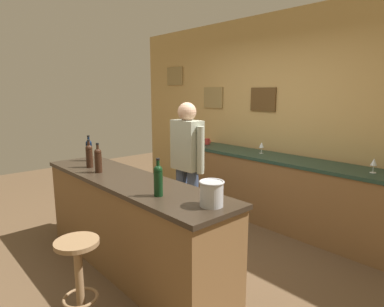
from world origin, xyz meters
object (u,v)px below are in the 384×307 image
object	(u,v)px
wine_glass_a	(262,145)
wine_glass_b	(374,163)
bar_stool	(79,268)
ice_bucket	(212,193)
wine_bottle_a	(89,150)
wine_bottle_d	(158,179)
wine_bottle_b	(89,155)
wine_bottle_c	(98,159)
bartender	(187,163)
coffee_mug	(207,141)

from	to	relation	value
wine_glass_a	wine_glass_b	distance (m)	1.45
bar_stool	ice_bucket	bearing A→B (deg)	51.50
wine_bottle_a	wine_bottle_d	size ratio (longest dim) A/B	1.00
wine_bottle_b	wine_bottle_c	xyz separation A→B (m)	(0.28, -0.03, 0.00)
wine_bottle_c	ice_bucket	bearing A→B (deg)	5.59
wine_bottle_a	ice_bucket	world-z (taller)	wine_bottle_a
wine_glass_b	bartender	bearing A→B (deg)	-141.84
wine_bottle_c	wine_glass_b	size ratio (longest dim) A/B	1.97
ice_bucket	coffee_mug	distance (m)	2.93
wine_bottle_b	ice_bucket	xyz separation A→B (m)	(1.76, 0.11, -0.04)
bartender	wine_bottle_a	world-z (taller)	bartender
wine_bottle_a	wine_glass_a	world-z (taller)	wine_bottle_a
wine_glass_b	ice_bucket	bearing A→B (deg)	-100.91
bar_stool	wine_glass_b	size ratio (longest dim) A/B	4.39
bartender	coffee_mug	world-z (taller)	bartender
wine_bottle_a	bartender	bearing A→B (deg)	39.11
wine_bottle_c	wine_glass_b	distance (m)	2.85
bartender	wine_bottle_c	bearing A→B (deg)	-108.35
wine_bottle_d	ice_bucket	distance (m)	0.47
wine_bottle_b	bar_stool	bearing A→B (deg)	-29.74
wine_bottle_d	wine_glass_a	bearing A→B (deg)	105.51
bar_stool	coffee_mug	bearing A→B (deg)	117.96
wine_bottle_b	ice_bucket	bearing A→B (deg)	3.58
bar_stool	wine_glass_a	xyz separation A→B (m)	(-0.45, 2.82, 0.55)
wine_bottle_b	wine_glass_a	distance (m)	2.27
bartender	wine_glass_a	world-z (taller)	bartender
wine_bottle_d	wine_glass_a	xyz separation A→B (m)	(-0.61, 2.20, -0.05)
bartender	wine_bottle_c	world-z (taller)	bartender
wine_bottle_b	wine_bottle_d	size ratio (longest dim) A/B	1.00
wine_bottle_d	wine_glass_a	world-z (taller)	wine_bottle_d
wine_bottle_a	wine_bottle_d	world-z (taller)	same
wine_bottle_a	wine_bottle_b	world-z (taller)	same
coffee_mug	wine_bottle_b	bearing A→B (deg)	-80.97
wine_bottle_b	wine_glass_b	bearing A→B (deg)	44.70
bar_stool	wine_bottle_b	size ratio (longest dim) A/B	2.22
bar_stool	coffee_mug	distance (m)	3.21
bar_stool	wine_bottle_d	distance (m)	0.87
wine_glass_a	bartender	bearing A→B (deg)	-94.98
coffee_mug	wine_bottle_c	bearing A→B (deg)	-74.14
wine_bottle_d	bartender	bearing A→B (deg)	127.57
coffee_mug	bar_stool	bearing A→B (deg)	-62.04
wine_bottle_a	bar_stool	bearing A→B (deg)	-28.63
bartender	ice_bucket	bearing A→B (deg)	-34.09
wine_bottle_a	wine_bottle_c	distance (m)	0.64
bar_stool	ice_bucket	xyz separation A→B (m)	(0.61, 0.77, 0.56)
ice_bucket	wine_bottle_c	bearing A→B (deg)	-174.41
wine_bottle_d	wine_glass_a	distance (m)	2.28
wine_bottle_a	wine_bottle_d	bearing A→B (deg)	-6.54
wine_bottle_c	wine_bottle_d	size ratio (longest dim) A/B	1.00
wine_bottle_c	wine_glass_a	distance (m)	2.24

